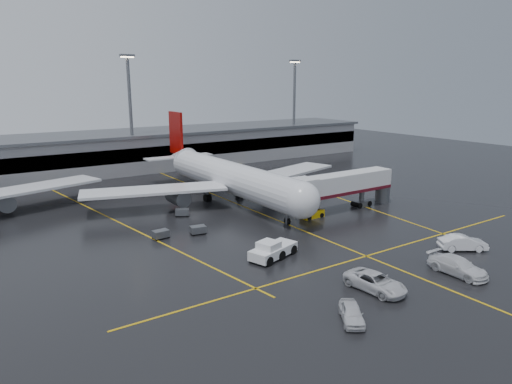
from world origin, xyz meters
TOP-DOWN VIEW (x-y plane):
  - ground at (0.00, 0.00)m, footprint 220.00×220.00m
  - apron_line_centre at (0.00, 0.00)m, footprint 0.25×90.00m
  - apron_line_stop at (0.00, -22.00)m, footprint 60.00×0.25m
  - apron_line_left at (-20.00, 10.00)m, footprint 9.99×69.35m
  - apron_line_right at (18.00, 10.00)m, footprint 7.57×69.64m
  - terminal at (0.00, 47.93)m, footprint 122.00×19.00m
  - light_mast_mid at (-5.00, 42.00)m, footprint 3.00×1.20m
  - light_mast_right at (40.00, 42.00)m, footprint 3.00×1.20m
  - main_airliner at (0.00, 9.70)m, footprint 48.80×45.60m
  - jet_bridge at (11.87, -6.00)m, footprint 19.90×3.40m
  - pushback_tractor at (-9.40, -16.34)m, footprint 6.78×4.33m
  - belt_loader at (5.19, -6.40)m, footprint 3.68×1.77m
  - service_van_a at (-6.13, -28.83)m, footprint 3.45×6.54m
  - service_van_b at (4.02, -30.98)m, footprint 2.62×6.37m
  - service_van_c at (11.10, -27.06)m, footprint 5.75×4.67m
  - service_van_d at (-12.32, -31.78)m, footprint 3.93×4.57m
  - baggage_cart_a at (-12.55, -3.83)m, footprint 2.19×1.61m
  - baggage_cart_b at (-17.38, -2.76)m, footprint 2.09×1.45m
  - baggage_cart_c at (-10.66, 5.09)m, footprint 2.37×2.07m

SIDE VIEW (x-z plane):
  - ground at x=0.00m, z-range 0.00..0.00m
  - apron_line_centre at x=0.00m, z-range 0.00..0.02m
  - apron_line_stop at x=0.00m, z-range 0.00..0.02m
  - apron_line_left at x=-20.00m, z-range 0.00..0.02m
  - apron_line_right at x=18.00m, z-range 0.00..0.02m
  - belt_loader at x=5.19m, z-range -0.59..1.73m
  - baggage_cart_a at x=-12.55m, z-range 0.07..1.19m
  - baggage_cart_b at x=-17.38m, z-range 0.07..1.19m
  - baggage_cart_c at x=-10.66m, z-range 0.07..1.19m
  - service_van_d at x=-12.32m, z-range 0.00..1.48m
  - service_van_a at x=-6.13m, z-range 0.00..1.75m
  - pushback_tractor at x=-9.40m, z-range -0.23..2.03m
  - service_van_c at x=11.10m, z-range 0.00..1.84m
  - service_van_b at x=4.02m, z-range 0.00..1.84m
  - jet_bridge at x=11.87m, z-range 0.91..6.96m
  - main_airliner at x=0.00m, z-range -2.84..11.26m
  - terminal at x=0.00m, z-range 0.02..8.62m
  - light_mast_mid at x=-5.00m, z-range 1.75..27.20m
  - light_mast_right at x=40.00m, z-range 1.75..27.20m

